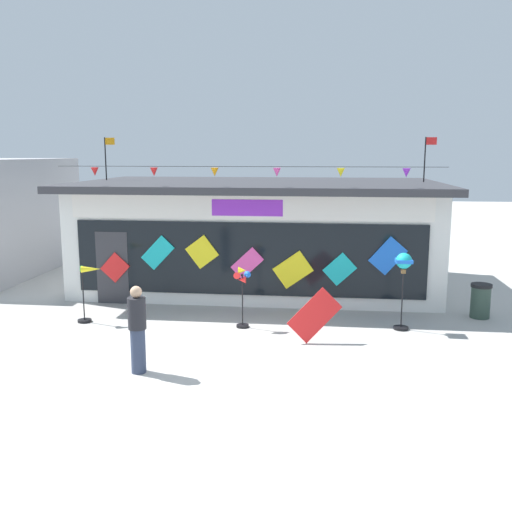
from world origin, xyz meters
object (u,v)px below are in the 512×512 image
Objects in this scene: wind_spinner_far_left at (88,288)px; wind_spinner_left at (242,287)px; wind_spinner_center_left at (404,269)px; kite_shop_building at (260,233)px; trash_bin at (480,301)px; display_kite_on_ground at (315,315)px; person_near_camera at (137,329)px.

wind_spinner_left reaches higher than wind_spinner_far_left.
wind_spinner_center_left is at bearing 2.41° from wind_spinner_far_left.
trash_bin is at bearing -27.66° from kite_shop_building.
wind_spinner_left is 1.95m from display_kite_on_ground.
wind_spinner_left reaches higher than trash_bin.
kite_shop_building is at bearing 131.52° from wind_spinner_center_left.
wind_spinner_far_left is 1.62× the size of trash_bin.
trash_bin is at bearing 14.82° from wind_spinner_left.
wind_spinner_center_left is at bearing -4.16° from person_near_camera.
kite_shop_building is 9.60× the size of display_kite_on_ground.
trash_bin is (7.40, 4.57, -0.41)m from person_near_camera.
trash_bin is (9.65, 1.55, -0.43)m from wind_spinner_far_left.
kite_shop_building is 6.43× the size of person_near_camera.
wind_spinner_center_left reaches higher than trash_bin.
wind_spinner_far_left is at bearing -128.17° from kite_shop_building.
trash_bin is (2.11, 1.24, -1.02)m from wind_spinner_center_left.
person_near_camera is 8.71m from trash_bin.
kite_shop_building reaches higher than trash_bin.
wind_spinner_far_left is at bearing 171.43° from display_kite_on_ground.
wind_spinner_left is at bearing 154.00° from display_kite_on_ground.
wind_spinner_left is 1.31× the size of display_kite_on_ground.
wind_spinner_left is at bearing 0.10° from wind_spinner_far_left.
person_near_camera is at bearing -146.25° from display_kite_on_ground.
person_near_camera is (-1.43, -7.70, -0.79)m from kite_shop_building.
wind_spinner_left is 0.88× the size of person_near_camera.
kite_shop_building reaches higher than wind_spinner_center_left.
wind_spinner_left is (3.80, 0.01, 0.12)m from wind_spinner_far_left.
wind_spinner_far_left is 3.77m from person_near_camera.
display_kite_on_ground is at bearing -26.00° from wind_spinner_left.
wind_spinner_left is 6.07m from trash_bin.
wind_spinner_center_left is at bearing -149.61° from trash_bin.
kite_shop_building is at bearing 51.83° from wind_spinner_far_left.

